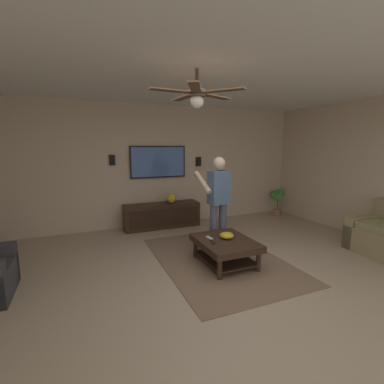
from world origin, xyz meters
The scene contains 16 objects.
ground_plane centered at (0.00, 0.00, 0.00)m, with size 8.45×8.45×0.00m, color tan.
wall_back_tv centered at (3.21, 0.00, 1.38)m, with size 0.10×7.25×2.75m, color #C6B299.
ceiling_slab centered at (0.00, 0.00, 2.80)m, with size 6.53×7.25×0.10m, color white.
area_rug centered at (0.78, -0.28, 0.01)m, with size 2.73×1.85×0.01m, color #7A604C.
coffee_table centered at (0.58, -0.28, 0.30)m, with size 1.00×0.80×0.40m.
media_console centered at (2.88, 0.05, 0.28)m, with size 0.45×1.70×0.55m.
tv centered at (3.12, 0.05, 1.47)m, with size 0.05×1.28×0.72m.
person_standing centered at (1.25, -0.50, 0.93)m, with size 0.59×0.60×1.64m.
potted_plant_short centered at (2.70, -3.04, 0.50)m, with size 0.33×0.35×0.75m.
bowl centered at (0.62, -0.33, 0.45)m, with size 0.22×0.22×0.10m, color gold.
remote_white centered at (0.71, -0.08, 0.41)m, with size 0.15×0.04×0.02m, color white.
remote_black centered at (0.53, -0.05, 0.41)m, with size 0.15×0.04×0.02m, color black.
vase_round centered at (2.85, -0.16, 0.66)m, with size 0.22×0.22×0.22m, color gold.
wall_speaker_left centered at (3.13, -0.96, 1.46)m, with size 0.06×0.12×0.22m, color black.
wall_speaker_right centered at (3.13, 1.06, 1.53)m, with size 0.06×0.12×0.22m, color black.
ceiling_fan centered at (0.22, 0.36, 2.43)m, with size 1.17×1.18×0.46m.
Camera 1 is at (-2.91, 1.73, 1.81)m, focal length 25.39 mm.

